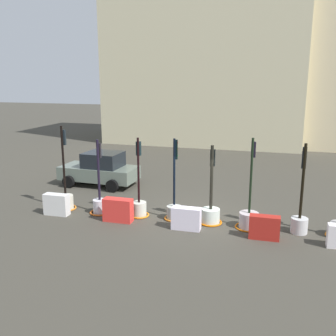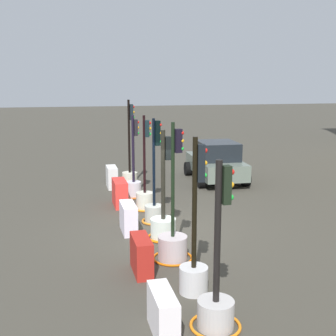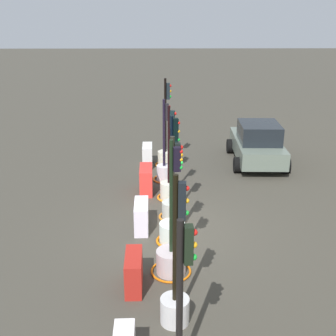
% 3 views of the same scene
% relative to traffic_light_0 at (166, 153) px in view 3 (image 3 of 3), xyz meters
% --- Properties ---
extents(ground_plane, '(120.00, 120.00, 0.00)m').
position_rel_traffic_light_0_xyz_m(ground_plane, '(5.45, 0.25, -0.55)').
color(ground_plane, '#3D3A31').
extents(traffic_light_0, '(0.85, 0.85, 3.55)m').
position_rel_traffic_light_0_xyz_m(traffic_light_0, '(0.00, 0.00, 0.00)').
color(traffic_light_0, beige).
rests_on(traffic_light_0, ground_plane).
extents(traffic_light_1, '(0.86, 0.86, 3.06)m').
position_rel_traffic_light_0_xyz_m(traffic_light_1, '(1.62, -0.06, -0.05)').
color(traffic_light_1, silver).
rests_on(traffic_light_1, ground_plane).
extents(traffic_light_2, '(0.82, 0.82, 3.19)m').
position_rel_traffic_light_0_xyz_m(traffic_light_2, '(3.28, 0.09, -0.05)').
color(traffic_light_2, beige).
rests_on(traffic_light_2, ground_plane).
extents(traffic_light_3, '(0.79, 0.79, 3.21)m').
position_rel_traffic_light_0_xyz_m(traffic_light_3, '(4.73, 0.15, -0.03)').
color(traffic_light_3, '#AAAEA4').
rests_on(traffic_light_3, ground_plane).
extents(traffic_light_4, '(0.89, 0.89, 3.03)m').
position_rel_traffic_light_0_xyz_m(traffic_light_4, '(6.18, 0.14, -0.05)').
color(traffic_light_4, silver).
rests_on(traffic_light_4, ground_plane).
extents(traffic_light_5, '(1.00, 1.00, 3.37)m').
position_rel_traffic_light_0_xyz_m(traffic_light_5, '(7.62, 0.07, -0.10)').
color(traffic_light_5, '#BBADB0').
rests_on(traffic_light_5, ground_plane).
extents(traffic_light_6, '(0.60, 0.60, 3.26)m').
position_rel_traffic_light_0_xyz_m(traffic_light_6, '(9.39, 0.12, 0.11)').
color(traffic_light_6, silver).
rests_on(traffic_light_6, ground_plane).
extents(construction_barrier_0, '(1.02, 0.41, 0.87)m').
position_rel_traffic_light_0_xyz_m(construction_barrier_0, '(0.02, -0.74, -0.11)').
color(construction_barrier_0, silver).
rests_on(construction_barrier_0, ground_plane).
extents(construction_barrier_1, '(1.14, 0.46, 0.91)m').
position_rel_traffic_light_0_xyz_m(construction_barrier_1, '(2.71, -0.70, -0.09)').
color(construction_barrier_1, red).
rests_on(construction_barrier_1, ground_plane).
extents(construction_barrier_2, '(1.07, 0.41, 0.84)m').
position_rel_traffic_light_0_xyz_m(construction_barrier_2, '(5.44, -0.74, -0.13)').
color(construction_barrier_2, white).
rests_on(construction_barrier_2, ground_plane).
extents(construction_barrier_3, '(1.04, 0.40, 0.83)m').
position_rel_traffic_light_0_xyz_m(construction_barrier_3, '(8.22, -0.80, -0.13)').
color(construction_barrier_3, '#AD221A').
rests_on(construction_barrier_3, ground_plane).
extents(car_grey_saloon, '(4.00, 2.26, 1.74)m').
position_rel_traffic_light_0_xyz_m(car_grey_saloon, '(-0.26, 3.79, 0.29)').
color(car_grey_saloon, slate).
rests_on(car_grey_saloon, ground_plane).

